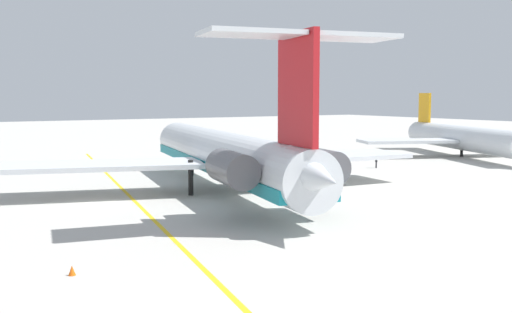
{
  "coord_description": "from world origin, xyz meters",
  "views": [
    {
      "loc": [
        52.5,
        -15.21,
        9.67
      ],
      "look_at": [
        -0.52,
        17.0,
        3.34
      ],
      "focal_mm": 41.64,
      "sensor_mm": 36.0,
      "label": 1
    }
  ],
  "objects_px": {
    "ground_crew_near_nose": "(376,160)",
    "safety_cone_nose": "(72,270)",
    "main_jetliner": "(226,155)",
    "airliner_far_left": "(465,138)"
  },
  "relations": [
    {
      "from": "main_jetliner",
      "to": "safety_cone_nose",
      "type": "height_order",
      "value": "main_jetliner"
    },
    {
      "from": "airliner_far_left",
      "to": "safety_cone_nose",
      "type": "bearing_deg",
      "value": -44.21
    },
    {
      "from": "main_jetliner",
      "to": "safety_cone_nose",
      "type": "xyz_separation_m",
      "value": [
        19.76,
        -20.21,
        -3.6
      ]
    },
    {
      "from": "ground_crew_near_nose",
      "to": "safety_cone_nose",
      "type": "bearing_deg",
      "value": -148.3
    },
    {
      "from": "ground_crew_near_nose",
      "to": "safety_cone_nose",
      "type": "distance_m",
      "value": 54.86
    },
    {
      "from": "ground_crew_near_nose",
      "to": "safety_cone_nose",
      "type": "height_order",
      "value": "ground_crew_near_nose"
    },
    {
      "from": "airliner_far_left",
      "to": "main_jetliner",
      "type": "bearing_deg",
      "value": -55.39
    },
    {
      "from": "main_jetliner",
      "to": "airliner_far_left",
      "type": "height_order",
      "value": "main_jetliner"
    },
    {
      "from": "main_jetliner",
      "to": "safety_cone_nose",
      "type": "bearing_deg",
      "value": 145.66
    },
    {
      "from": "safety_cone_nose",
      "to": "ground_crew_near_nose",
      "type": "bearing_deg",
      "value": 120.19
    }
  ]
}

